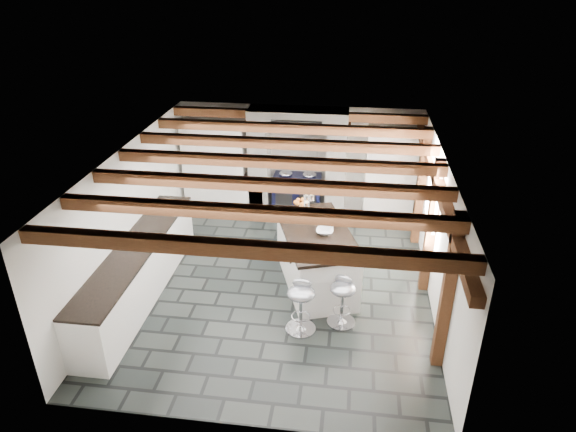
# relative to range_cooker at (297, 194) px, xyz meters

# --- Properties ---
(ground) EXTENTS (6.00, 6.00, 0.00)m
(ground) POSITION_rel_range_cooker_xyz_m (0.00, -2.68, -0.47)
(ground) COLOR black
(ground) RESTS_ON ground
(room_shell) EXTENTS (6.00, 6.03, 6.00)m
(room_shell) POSITION_rel_range_cooker_xyz_m (-0.61, -1.26, 0.60)
(room_shell) COLOR silver
(room_shell) RESTS_ON ground
(range_cooker) EXTENTS (1.00, 0.63, 0.99)m
(range_cooker) POSITION_rel_range_cooker_xyz_m (0.00, 0.00, 0.00)
(range_cooker) COLOR black
(range_cooker) RESTS_ON ground
(kitchen_island) EXTENTS (1.65, 2.26, 1.34)m
(kitchen_island) POSITION_rel_range_cooker_xyz_m (0.61, -2.55, 0.05)
(kitchen_island) COLOR white
(kitchen_island) RESTS_ON ground
(bar_stool_near) EXTENTS (0.50, 0.50, 0.80)m
(bar_stool_near) POSITION_rel_range_cooker_xyz_m (1.09, -3.58, 0.03)
(bar_stool_near) COLOR silver
(bar_stool_near) RESTS_ON ground
(bar_stool_far) EXTENTS (0.45, 0.45, 0.84)m
(bar_stool_far) POSITION_rel_range_cooker_xyz_m (0.50, -3.82, 0.06)
(bar_stool_far) COLOR silver
(bar_stool_far) RESTS_ON ground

